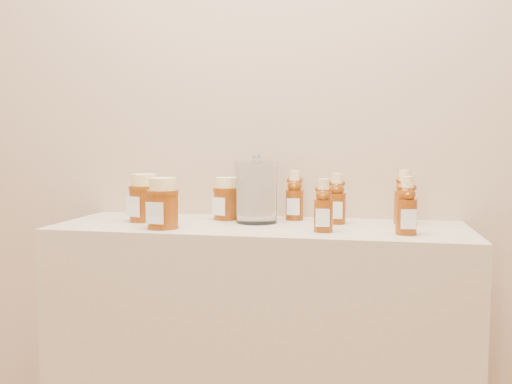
% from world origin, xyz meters
% --- Properties ---
extents(wall_back, '(3.50, 0.02, 2.70)m').
position_xyz_m(wall_back, '(0.00, 1.75, 1.35)').
color(wall_back, tan).
rests_on(wall_back, ground).
extents(display_table, '(1.20, 0.40, 0.90)m').
position_xyz_m(display_table, '(0.00, 1.55, 0.45)').
color(display_table, tan).
rests_on(display_table, ground).
extents(bear_bottle_back_left, '(0.06, 0.06, 0.17)m').
position_xyz_m(bear_bottle_back_left, '(0.09, 1.68, 0.99)').
color(bear_bottle_back_left, '#692A08').
rests_on(bear_bottle_back_left, display_table).
extents(bear_bottle_back_mid, '(0.06, 0.06, 0.17)m').
position_xyz_m(bear_bottle_back_mid, '(0.22, 1.62, 0.99)').
color(bear_bottle_back_mid, '#692A08').
rests_on(bear_bottle_back_mid, display_table).
extents(bear_bottle_back_right, '(0.07, 0.07, 0.18)m').
position_xyz_m(bear_bottle_back_right, '(0.42, 1.66, 0.99)').
color(bear_bottle_back_right, '#692A08').
rests_on(bear_bottle_back_right, display_table).
extents(bear_bottle_front_left, '(0.06, 0.06, 0.16)m').
position_xyz_m(bear_bottle_front_left, '(0.19, 1.47, 0.98)').
color(bear_bottle_front_left, '#692A08').
rests_on(bear_bottle_front_left, display_table).
extents(bear_bottle_front_right, '(0.07, 0.07, 0.17)m').
position_xyz_m(bear_bottle_front_right, '(0.41, 1.47, 0.99)').
color(bear_bottle_front_right, '#692A08').
rests_on(bear_bottle_front_right, display_table).
extents(honey_jar_left, '(0.12, 0.12, 0.15)m').
position_xyz_m(honey_jar_left, '(-0.36, 1.56, 0.97)').
color(honey_jar_left, '#692A08').
rests_on(honey_jar_left, display_table).
extents(honey_jar_back, '(0.11, 0.11, 0.13)m').
position_xyz_m(honey_jar_back, '(-0.12, 1.65, 0.97)').
color(honey_jar_back, '#692A08').
rests_on(honey_jar_back, display_table).
extents(honey_jar_front, '(0.10, 0.10, 0.14)m').
position_xyz_m(honey_jar_front, '(-0.25, 1.44, 0.97)').
color(honey_jar_front, '#692A08').
rests_on(honey_jar_front, display_table).
extents(glass_canister, '(0.15, 0.15, 0.20)m').
position_xyz_m(glass_canister, '(-0.02, 1.60, 1.00)').
color(glass_canister, white).
rests_on(glass_canister, display_table).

